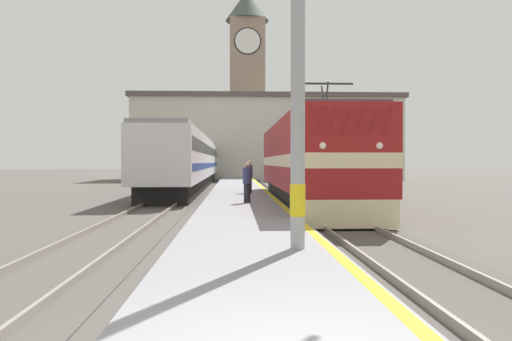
{
  "coord_description": "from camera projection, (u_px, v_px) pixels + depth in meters",
  "views": [
    {
      "loc": [
        -0.35,
        -3.85,
        1.95
      ],
      "look_at": [
        0.9,
        23.88,
        1.47
      ],
      "focal_mm": 35.0,
      "sensor_mm": 36.0,
      "label": 1
    }
  ],
  "objects": [
    {
      "name": "locomotive_train",
      "position": [
        308.0,
        162.0,
        21.89
      ],
      "size": [
        2.92,
        16.28,
        4.79
      ],
      "color": "black",
      "rests_on": "ground"
    },
    {
      "name": "catenary_mast",
      "position": [
        302.0,
        31.0,
        9.15
      ],
      "size": [
        2.38,
        0.29,
        8.1
      ],
      "color": "#9E9EA3",
      "rests_on": "platform"
    },
    {
      "name": "passenger_train",
      "position": [
        198.0,
        161.0,
        44.69
      ],
      "size": [
        2.92,
        47.84,
        3.79
      ],
      "color": "black",
      "rests_on": "ground"
    },
    {
      "name": "station_building",
      "position": [
        266.0,
        138.0,
        56.58
      ],
      "size": [
        29.46,
        9.85,
        9.26
      ],
      "color": "beige",
      "rests_on": "ground"
    },
    {
      "name": "rail_track_far",
      "position": [
        178.0,
        195.0,
        28.7
      ],
      "size": [
        2.83,
        140.0,
        0.16
      ],
      "color": "#514C47",
      "rests_on": "ground"
    },
    {
      "name": "clock_tower",
      "position": [
        247.0,
        77.0,
        66.94
      ],
      "size": [
        5.76,
        5.76,
        25.0
      ],
      "color": "gray",
      "rests_on": "ground"
    },
    {
      "name": "ground_plane",
      "position": [
        239.0,
        191.0,
        33.86
      ],
      "size": [
        200.0,
        200.0,
        0.0
      ],
      "primitive_type": "plane",
      "color": "#514C47"
    },
    {
      "name": "second_waiting_passenger",
      "position": [
        247.0,
        182.0,
        19.47
      ],
      "size": [
        0.34,
        0.34,
        1.58
      ],
      "color": "#23232D",
      "rests_on": "platform"
    },
    {
      "name": "platform",
      "position": [
        240.0,
        193.0,
        28.86
      ],
      "size": [
        3.18,
        140.0,
        0.35
      ],
      "color": "gray",
      "rests_on": "ground"
    },
    {
      "name": "person_on_platform",
      "position": [
        249.0,
        176.0,
        25.71
      ],
      "size": [
        0.34,
        0.34,
        1.67
      ],
      "color": "#23232D",
      "rests_on": "platform"
    },
    {
      "name": "rail_track_near",
      "position": [
        290.0,
        195.0,
        28.99
      ],
      "size": [
        2.84,
        140.0,
        0.16
      ],
      "color": "#514C47",
      "rests_on": "ground"
    }
  ]
}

